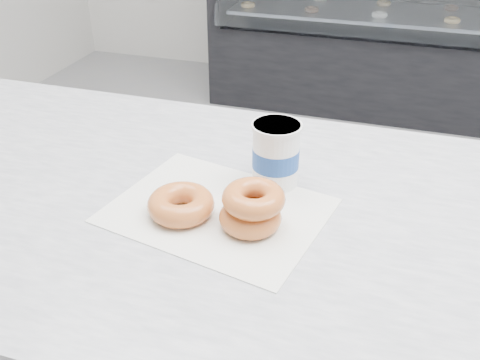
# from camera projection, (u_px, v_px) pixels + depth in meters

# --- Properties ---
(ground) EXTENTS (5.00, 5.00, 0.00)m
(ground) POSITION_uv_depth(u_px,v_px,m) (365.00, 345.00, 1.79)
(ground) COLOR gray
(ground) RESTS_ON ground
(display_case) EXTENTS (2.40, 0.74, 1.25)m
(display_case) POSITION_uv_depth(u_px,v_px,m) (413.00, 29.00, 3.26)
(display_case) COLOR black
(display_case) RESTS_ON ground
(wax_paper) EXTENTS (0.38, 0.32, 0.00)m
(wax_paper) POSITION_uv_depth(u_px,v_px,m) (217.00, 210.00, 0.88)
(wax_paper) COLOR silver
(wax_paper) RESTS_ON counter
(donut_single) EXTENTS (0.14, 0.14, 0.04)m
(donut_single) POSITION_uv_depth(u_px,v_px,m) (181.00, 204.00, 0.86)
(donut_single) COLOR orange
(donut_single) RESTS_ON wax_paper
(donut_stack) EXTENTS (0.13, 0.13, 0.07)m
(donut_stack) POSITION_uv_depth(u_px,v_px,m) (252.00, 208.00, 0.83)
(donut_stack) COLOR orange
(donut_stack) RESTS_ON wax_paper
(coffee_cup) EXTENTS (0.10, 0.10, 0.12)m
(coffee_cup) POSITION_uv_depth(u_px,v_px,m) (276.00, 154.00, 0.93)
(coffee_cup) COLOR white
(coffee_cup) RESTS_ON counter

